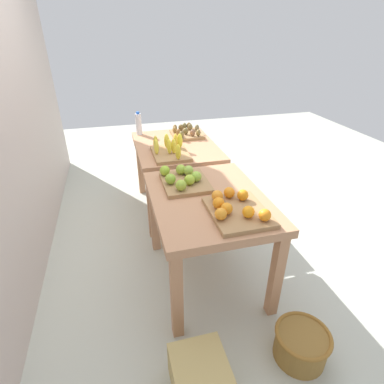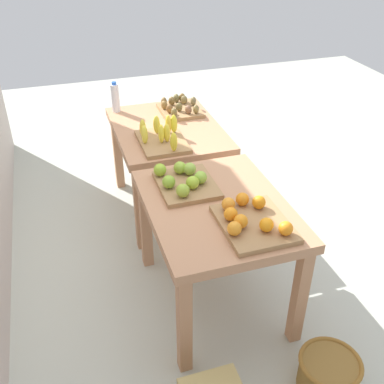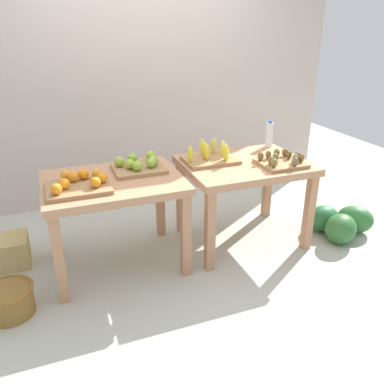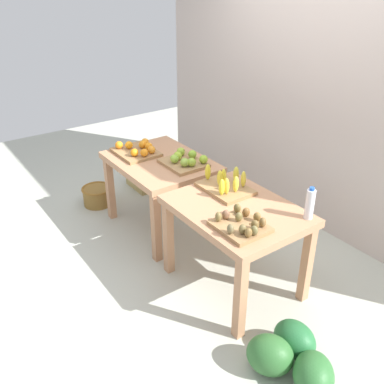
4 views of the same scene
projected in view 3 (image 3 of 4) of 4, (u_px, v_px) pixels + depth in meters
name	position (u px, v px, depth m)	size (l,w,h in m)	color
ground_plane	(183.00, 250.00, 3.43)	(8.00, 8.00, 0.00)	#B7BAAB
back_wall	(138.00, 58.00, 3.99)	(4.40, 0.12, 3.00)	#C0AFA6
display_table_left	(114.00, 192.00, 2.99)	(1.04, 0.80, 0.75)	tan
display_table_right	(244.00, 174.00, 3.36)	(1.04, 0.80, 0.75)	tan
orange_bin	(79.00, 184.00, 2.77)	(0.44, 0.38, 0.11)	#9F764A
apple_bin	(139.00, 165.00, 3.12)	(0.40, 0.36, 0.11)	#9F764A
banana_crate	(211.00, 157.00, 3.30)	(0.44, 0.32, 0.17)	#9F764A
kiwi_bin	(281.00, 161.00, 3.23)	(0.37, 0.32, 0.10)	#9F764A
water_bottle	(269.00, 135.00, 3.68)	(0.07, 0.07, 0.25)	silver
watermelon_pile	(340.00, 222.00, 3.63)	(0.67, 0.56, 0.27)	#2E6A31
wicker_basket	(9.00, 300.00, 2.64)	(0.33, 0.33, 0.21)	olive
cardboard_produce_box	(3.00, 252.00, 3.17)	(0.40, 0.30, 0.24)	tan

